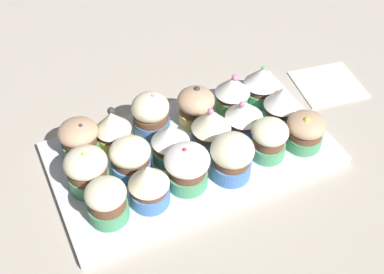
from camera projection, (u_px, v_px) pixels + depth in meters
The scene contains 21 objects.
ground_plane at pixel (192, 162), 80.94cm from camera, with size 180.00×180.00×3.00cm, color #B2A899.
baking_tray at pixel (192, 153), 79.44cm from camera, with size 43.65×24.31×1.20cm.
cupcake_0 at pixel (107, 201), 67.78cm from camera, with size 5.70×5.70×6.67cm.
cupcake_1 at pixel (149, 184), 69.41cm from camera, with size 5.81×5.81×7.40cm.
cupcake_2 at pixel (187, 167), 71.76cm from camera, with size 6.63×6.63×7.16cm.
cupcake_3 at pixel (232, 157), 72.85cm from camera, with size 6.44×6.44×7.45cm.
cupcake_4 at pixel (269, 139), 76.04cm from camera, with size 5.69×5.69×6.58cm.
cupcake_5 at pixel (305, 131), 77.74cm from camera, with size 6.06×6.06×6.27cm.
cupcake_6 at pixel (86, 168), 71.71cm from camera, with size 6.24×6.24×7.16cm.
cupcake_7 at pixel (131, 158), 73.79cm from camera, with size 6.16×6.16×6.02cm.
cupcake_8 at pixel (169, 140), 75.76cm from camera, with size 5.83×5.83×6.83cm.
cupcake_9 at pixel (212, 129), 77.20cm from camera, with size 6.21×6.21×7.59cm.
cupcake_10 at pixel (244, 117), 79.35cm from camera, with size 6.08×6.08×6.95cm.
cupcake_11 at pixel (282, 105), 81.16cm from camera, with size 5.71×5.71×6.94cm.
cupcake_12 at pixel (79, 138), 76.52cm from camera, with size 6.12×6.12×6.24cm.
cupcake_13 at pixel (113, 128), 77.43cm from camera, with size 5.65×5.65×7.20cm.
cupcake_14 at pixel (151, 114), 79.68cm from camera, with size 6.03×6.03×7.35cm.
cupcake_15 at pixel (196, 106), 81.27cm from camera, with size 6.09×6.09×6.87cm.
cupcake_16 at pixel (232, 93), 83.17cm from camera, with size 5.86×5.86×7.28cm.
cupcake_17 at pixel (261, 84), 85.03cm from camera, with size 5.95×5.95×7.08cm.
napkin at pixel (328, 84), 91.96cm from camera, with size 11.41×10.71×0.60cm, color white.
Camera 1 is at (-23.25, -48.65, 58.99)cm, focal length 46.90 mm.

